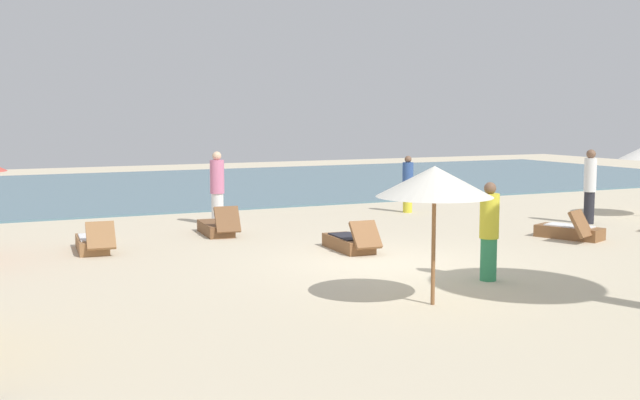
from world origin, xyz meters
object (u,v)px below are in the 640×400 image
umbrella_2 (434,182)px  lounger_2 (217,228)px  person_3 (217,188)px  person_4 (590,186)px  person_0 (408,184)px  person_2 (489,231)px  lounger_1 (570,231)px  lounger_6 (93,243)px  lounger_5 (350,242)px  dog (108,233)px

umbrella_2 → lounger_2: size_ratio=1.26×
person_3 → person_4: size_ratio=0.98×
lounger_2 → person_0: size_ratio=1.02×
lounger_2 → person_2: person_2 is taller
lounger_1 → lounger_6: 10.71m
person_2 → person_3: bearing=103.9°
lounger_2 → person_3: bearing=71.3°
lounger_5 → person_0: 6.74m
lounger_5 → lounger_6: bearing=155.8°
lounger_1 → lounger_5: (-5.33, 0.79, -0.00)m
person_3 → umbrella_2: bearing=-88.3°
person_4 → lounger_2: bearing=165.8°
lounger_5 → lounger_6: (-4.94, 2.22, -0.00)m
lounger_1 → lounger_6: bearing=163.6°
person_4 → dog: (-11.92, 2.69, -0.84)m
umbrella_2 → lounger_5: (1.06, 4.77, -1.71)m
lounger_5 → dog: lounger_5 is taller
umbrella_2 → person_2: bearing=29.9°
lounger_5 → person_0: person_0 is taller
person_3 → dog: (-3.04, -1.27, -0.80)m
person_0 → person_3: person_3 is taller
person_0 → person_3: size_ratio=0.87×
dog → lounger_1: bearing=-24.4°
person_0 → person_3: (-5.82, -0.10, 0.13)m
lounger_6 → person_0: bearing=16.3°
lounger_6 → person_0: 9.85m
person_4 → dog: 12.25m
lounger_1 → person_0: person_0 is taller
person_2 → lounger_6: bearing=134.0°
lounger_6 → person_3: person_3 is taller
umbrella_2 → lounger_2: 8.30m
lounger_2 → lounger_5: 3.80m
person_4 → lounger_1: bearing=-142.1°
umbrella_2 → lounger_5: size_ratio=1.24×
person_4 → person_2: bearing=-145.5°
person_0 → person_2: bearing=-113.0°
person_0 → person_2: (-3.70, -8.70, 0.03)m
lounger_1 → person_0: size_ratio=1.05×
lounger_2 → person_4: bearing=-14.2°
lounger_2 → lounger_5: (1.87, -3.30, 0.01)m
person_4 → lounger_6: bearing=174.1°
lounger_1 → person_3: bearing=139.6°
lounger_5 → dog: size_ratio=2.50×
umbrella_2 → dog: (-3.32, 8.38, -1.72)m
lounger_6 → person_4: person_4 is taller
person_2 → lounger_5: bearing=102.0°
person_2 → person_4: bearing=34.5°
lounger_2 → dog: (-2.50, 0.31, -0.00)m
lounger_6 → person_4: 12.59m
lounger_5 → person_3: person_3 is taller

